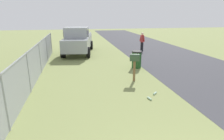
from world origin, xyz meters
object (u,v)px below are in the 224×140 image
Objects in this scene: mailbox at (135,60)px; pickup_truck at (78,40)px; trash_bin at (137,59)px; pedestrian at (142,41)px.

mailbox is 0.24× the size of pickup_truck.
trash_bin is 0.63× the size of pedestrian.
trash_bin is (2.22, -0.84, -0.52)m from mailbox.
pickup_truck is at bearing 33.57° from mailbox.
pickup_truck is at bearing 32.99° from trash_bin.
pickup_truck reaches higher than mailbox.
trash_bin is 5.36m from pedestrian.
pickup_truck reaches higher than trash_bin.
pickup_truck is at bearing 154.79° from pedestrian.
mailbox is at bearing 159.19° from trash_bin.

